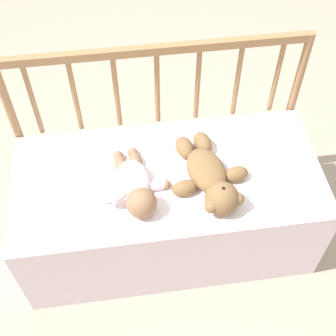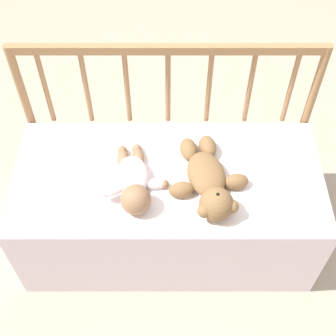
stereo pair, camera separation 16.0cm
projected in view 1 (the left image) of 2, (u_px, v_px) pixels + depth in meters
ground_plane at (168, 234)px, 2.31m from camera, size 12.00×12.00×0.00m
crib_mattress at (168, 207)px, 2.12m from camera, size 1.29×0.60×0.48m
crib_rail at (158, 97)px, 2.02m from camera, size 1.29×0.04×0.89m
blanket at (175, 178)px, 1.92m from camera, size 0.78×0.52×0.01m
teddy_bear at (210, 177)px, 1.86m from camera, size 0.33×0.44×0.14m
baby at (136, 186)px, 1.84m from camera, size 0.28×0.37×0.12m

